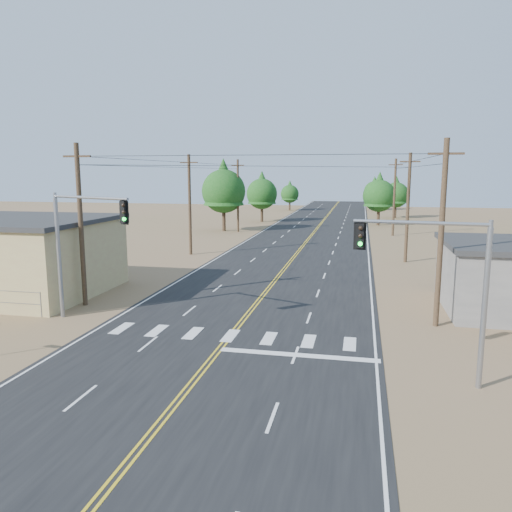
# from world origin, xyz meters

# --- Properties ---
(ground) EXTENTS (220.00, 220.00, 0.00)m
(ground) POSITION_xyz_m (0.00, 0.00, 0.00)
(ground) COLOR #886449
(ground) RESTS_ON ground
(road) EXTENTS (15.00, 200.00, 0.02)m
(road) POSITION_xyz_m (0.00, 30.00, 0.01)
(road) COLOR black
(road) RESTS_ON ground
(utility_pole_left_near) EXTENTS (1.80, 0.30, 10.00)m
(utility_pole_left_near) POSITION_xyz_m (-10.50, 12.00, 5.12)
(utility_pole_left_near) COLOR #4C3826
(utility_pole_left_near) RESTS_ON ground
(utility_pole_left_mid) EXTENTS (1.80, 0.30, 10.00)m
(utility_pole_left_mid) POSITION_xyz_m (-10.50, 32.00, 5.12)
(utility_pole_left_mid) COLOR #4C3826
(utility_pole_left_mid) RESTS_ON ground
(utility_pole_left_far) EXTENTS (1.80, 0.30, 10.00)m
(utility_pole_left_far) POSITION_xyz_m (-10.50, 52.00, 5.12)
(utility_pole_left_far) COLOR #4C3826
(utility_pole_left_far) RESTS_ON ground
(utility_pole_right_near) EXTENTS (1.80, 0.30, 10.00)m
(utility_pole_right_near) POSITION_xyz_m (10.50, 12.00, 5.12)
(utility_pole_right_near) COLOR #4C3826
(utility_pole_right_near) RESTS_ON ground
(utility_pole_right_mid) EXTENTS (1.80, 0.30, 10.00)m
(utility_pole_right_mid) POSITION_xyz_m (10.50, 32.00, 5.12)
(utility_pole_right_mid) COLOR #4C3826
(utility_pole_right_mid) RESTS_ON ground
(utility_pole_right_far) EXTENTS (1.80, 0.30, 10.00)m
(utility_pole_right_far) POSITION_xyz_m (10.50, 52.00, 5.12)
(utility_pole_right_far) COLOR #4C3826
(utility_pole_right_far) RESTS_ON ground
(signal_mast_left) EXTENTS (5.56, 2.40, 7.14)m
(signal_mast_left) POSITION_xyz_m (-8.78, 8.71, 4.83)
(signal_mast_left) COLOR gray
(signal_mast_left) RESTS_ON ground
(signal_mast_right) EXTENTS (5.07, 0.81, 6.52)m
(signal_mast_right) POSITION_xyz_m (9.57, 4.16, 4.39)
(signal_mast_right) COLOR gray
(signal_mast_right) RESTS_ON ground
(tree_left_near) EXTENTS (6.12, 6.12, 10.21)m
(tree_left_near) POSITION_xyz_m (-12.70, 52.54, 6.24)
(tree_left_near) COLOR #3F2D1E
(tree_left_near) RESTS_ON ground
(tree_left_mid) EXTENTS (5.11, 5.11, 8.51)m
(tree_left_mid) POSITION_xyz_m (-9.98, 66.49, 5.21)
(tree_left_mid) COLOR #3F2D1E
(tree_left_mid) RESTS_ON ground
(tree_left_far) EXTENTS (3.92, 3.92, 6.54)m
(tree_left_far) POSITION_xyz_m (-9.00, 92.71, 4.00)
(tree_left_far) COLOR #3F2D1E
(tree_left_far) RESTS_ON ground
(tree_right_near) EXTENTS (5.03, 5.03, 8.38)m
(tree_right_near) POSITION_xyz_m (9.00, 65.06, 5.12)
(tree_right_near) COLOR #3F2D1E
(tree_right_near) RESTS_ON ground
(tree_right_mid) EXTENTS (4.57, 4.57, 7.62)m
(tree_right_mid) POSITION_xyz_m (12.40, 78.44, 4.66)
(tree_right_mid) COLOR #3F2D1E
(tree_right_mid) RESTS_ON ground
(tree_right_far) EXTENTS (4.46, 4.46, 7.44)m
(tree_right_far) POSITION_xyz_m (9.00, 97.23, 4.55)
(tree_right_far) COLOR #3F2D1E
(tree_right_far) RESTS_ON ground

